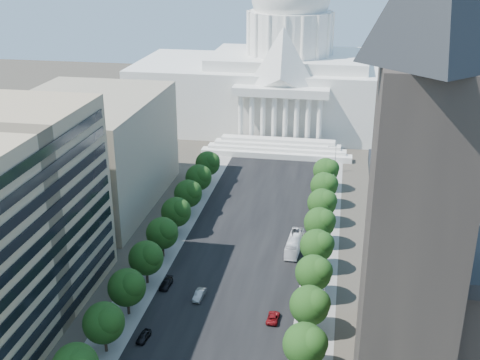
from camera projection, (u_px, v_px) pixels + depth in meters
The scene contains 31 objects.
road_asphalt at pixel (250, 229), 156.48m from camera, with size 30.00×260.00×0.01m, color black.
sidewalk_left at pixel (179, 223), 159.54m from camera, with size 8.00×260.00×0.02m, color gray.
sidewalk_right at pixel (323, 235), 153.43m from camera, with size 8.00×260.00×0.02m, color gray.
capitol at pixel (288, 77), 235.81m from camera, with size 120.00×56.00×73.00m.
office_block_left_far at pixel (86, 152), 167.77m from camera, with size 38.00×52.00×30.00m, color gray.
tree_l_c at pixel (105, 322), 107.37m from camera, with size 7.79×7.60×9.97m.
tree_l_d at pixel (128, 287), 118.35m from camera, with size 7.79×7.60×9.97m.
tree_l_e at pixel (147, 257), 129.32m from camera, with size 7.79×7.60×9.97m.
tree_l_f at pixel (163, 232), 140.29m from camera, with size 7.79×7.60×9.97m.
tree_l_g at pixel (177, 211), 151.26m from camera, with size 7.79×7.60×9.97m.
tree_l_h at pixel (189, 193), 162.23m from camera, with size 7.79×7.60×9.97m.
tree_l_i at pixel (199, 177), 173.21m from camera, with size 7.79×7.60×9.97m.
tree_l_j at pixel (209, 163), 184.18m from camera, with size 7.79×7.60×9.97m.
tree_r_c at pixel (307, 344), 101.59m from camera, with size 7.79×7.60×9.97m.
tree_r_d at pixel (311, 305), 112.56m from camera, with size 7.79×7.60×9.97m.
tree_r_e at pixel (315, 272), 123.53m from camera, with size 7.79×7.60×9.97m.
tree_r_f at pixel (318, 245), 134.50m from camera, with size 7.79×7.60×9.97m.
tree_r_g at pixel (321, 222), 145.47m from camera, with size 7.79×7.60×9.97m.
tree_r_h at pixel (323, 202), 156.44m from camera, with size 7.79×7.60×9.97m.
tree_r_i at pixel (325, 185), 167.42m from camera, with size 7.79×7.60×9.97m.
tree_r_j at pixel (327, 170), 178.39m from camera, with size 7.79×7.60×9.97m.
streetlight_b at pixel (316, 351), 100.83m from camera, with size 2.61×0.44×9.00m.
streetlight_c at pixel (323, 275), 123.69m from camera, with size 2.61×0.44×9.00m.
streetlight_d at pixel (327, 223), 146.55m from camera, with size 2.61×0.44×9.00m.
streetlight_e at pixel (331, 185), 169.41m from camera, with size 2.61×0.44×9.00m.
streetlight_f at pixel (334, 155), 192.26m from camera, with size 2.61×0.44×9.00m.
car_dark_a at pixel (144, 336), 112.90m from camera, with size 1.71×4.25×1.45m, color black.
car_silver at pixel (199, 295), 125.96m from camera, with size 1.70×4.88×1.61m, color #9B9EA2.
car_red at pixel (273, 317), 118.62m from camera, with size 2.24×4.87×1.35m, color maroon.
car_dark_b at pixel (166, 284), 130.20m from camera, with size 2.01×4.93×1.43m, color black.
city_bus at pixel (294, 244), 145.10m from camera, with size 2.96×12.66×3.53m, color white.
Camera 1 is at (21.77, -48.86, 69.99)m, focal length 45.00 mm.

